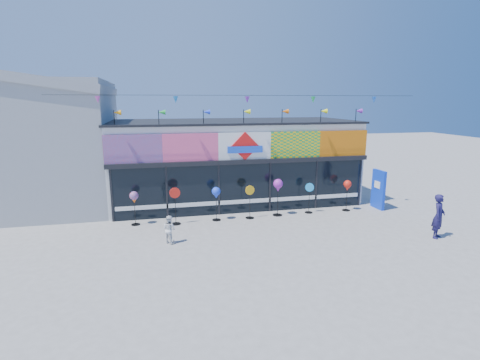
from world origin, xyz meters
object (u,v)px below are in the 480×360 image
object	(u,v)px
spinner_0	(134,198)
spinner_6	(347,186)
adult_man	(439,216)
spinner_5	(309,197)
spinner_3	(250,201)
spinner_1	(175,205)
spinner_2	(216,194)
spinner_4	(278,186)
blue_sign	(378,189)
child	(169,229)

from	to	relation	value
spinner_0	spinner_6	bearing A→B (deg)	-0.31
adult_man	spinner_5	bearing A→B (deg)	92.61
spinner_0	spinner_3	size ratio (longest dim) A/B	0.97
spinner_1	spinner_2	world-z (taller)	spinner_1
spinner_4	spinner_0	bearing A→B (deg)	179.47
spinner_0	spinner_1	bearing A→B (deg)	-10.08
blue_sign	adult_man	distance (m)	4.04
spinner_3	spinner_5	size ratio (longest dim) A/B	1.05
spinner_1	child	size ratio (longest dim) A/B	1.52
spinner_0	spinner_1	xyz separation A→B (m)	(1.65, -0.29, -0.32)
spinner_4	spinner_5	size ratio (longest dim) A/B	1.19
child	adult_man	bearing A→B (deg)	-142.33
spinner_0	spinner_2	xyz separation A→B (m)	(3.40, -0.14, 0.03)
spinner_5	spinner_6	world-z (taller)	spinner_6
blue_sign	spinner_6	size ratio (longest dim) A/B	1.28
spinner_3	spinner_6	distance (m)	4.74
spinner_5	spinner_1	bearing A→B (deg)	-177.26
spinner_2	adult_man	bearing A→B (deg)	-26.70
spinner_6	spinner_0	bearing A→B (deg)	179.69
spinner_5	child	size ratio (longest dim) A/B	1.36
spinner_1	spinner_3	world-z (taller)	spinner_1
child	spinner_5	bearing A→B (deg)	-112.38
blue_sign	spinner_0	xyz separation A→B (m)	(-11.25, 0.03, 0.21)
spinner_0	adult_man	world-z (taller)	adult_man
spinner_1	spinner_6	size ratio (longest dim) A/B	1.08
spinner_4	spinner_3	bearing A→B (deg)	-174.49
spinner_1	child	world-z (taller)	spinner_1
spinner_2	spinner_5	size ratio (longest dim) A/B	1.05
blue_sign	spinner_5	distance (m)	3.52
blue_sign	spinner_6	world-z (taller)	blue_sign
spinner_4	adult_man	xyz separation A→B (m)	(4.99, -4.01, -0.50)
child	spinner_4	bearing A→B (deg)	-107.31
spinner_4	child	size ratio (longest dim) A/B	1.62
spinner_3	adult_man	world-z (taller)	adult_man
spinner_1	spinner_2	xyz separation A→B (m)	(1.75, 0.15, 0.35)
spinner_5	spinner_6	bearing A→B (deg)	-1.53
blue_sign	spinner_4	distance (m)	5.06
spinner_4	spinner_6	bearing A→B (deg)	0.10
blue_sign	spinner_4	bearing A→B (deg)	178.58
blue_sign	spinner_1	bearing A→B (deg)	179.84
adult_man	child	xyz separation A→B (m)	(-9.88, 1.70, -0.32)
spinner_1	spinner_4	xyz separation A→B (m)	(4.55, 0.24, 0.51)
spinner_0	spinner_5	distance (m)	7.75
spinner_0	spinner_5	bearing A→B (deg)	-0.01
spinner_3	child	distance (m)	4.19
spinner_0	spinner_3	world-z (taller)	spinner_3
spinner_0	spinner_3	distance (m)	4.90
spinner_3	spinner_4	distance (m)	1.44
spinner_1	adult_man	distance (m)	10.26
spinner_6	adult_man	world-z (taller)	adult_man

